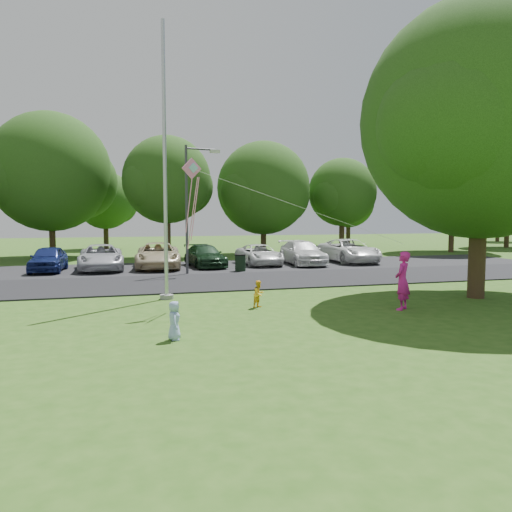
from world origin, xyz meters
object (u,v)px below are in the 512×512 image
object	(u,v)px
street_lamp	(191,198)
trash_can	(240,263)
child_blue	(174,321)
kite	(196,182)
child_yellow	(259,294)
big_tree	(481,125)
woman	(402,281)
flagpole	(165,185)

from	to	relation	value
street_lamp	trash_can	xyz separation A→B (m)	(2.68, 0.39, -3.50)
street_lamp	child_blue	xyz separation A→B (m)	(-2.50, -13.50, -3.51)
street_lamp	kite	world-z (taller)	street_lamp
trash_can	child_yellow	distance (m)	10.46
trash_can	kite	world-z (taller)	kite
big_tree	child_yellow	size ratio (longest dim) A/B	11.97
trash_can	woman	distance (m)	12.19
big_tree	kite	xyz separation A→B (m)	(-10.31, 0.66, -2.23)
flagpole	kite	size ratio (longest dim) A/B	1.45
trash_can	flagpole	bearing A→B (deg)	-121.68
big_tree	kite	size ratio (longest dim) A/B	1.59
trash_can	big_tree	world-z (taller)	big_tree
big_tree	child_blue	xyz separation A→B (m)	(-11.51, -3.21, -5.87)
flagpole	kite	bearing A→B (deg)	-71.93
big_tree	woman	xyz separation A→B (m)	(-3.89, -1.26, -5.40)
street_lamp	trash_can	world-z (taller)	street_lamp
flagpole	kite	xyz separation A→B (m)	(0.76, -2.33, -0.03)
child_blue	kite	size ratio (longest dim) A/B	0.14
flagpole	trash_can	xyz separation A→B (m)	(4.74, 7.69, -3.68)
child_yellow	woman	bearing A→B (deg)	-54.43
woman	flagpole	bearing A→B (deg)	-71.69
trash_can	big_tree	xyz separation A→B (m)	(6.32, -10.67, 5.87)
flagpole	child_yellow	bearing A→B (deg)	-42.80
flagpole	big_tree	world-z (taller)	big_tree
trash_can	big_tree	distance (m)	13.73
street_lamp	woman	xyz separation A→B (m)	(5.12, -11.54, -3.04)
trash_can	child_blue	world-z (taller)	child_blue
flagpole	child_blue	bearing A→B (deg)	-94.09
street_lamp	trash_can	distance (m)	4.43
street_lamp	child_yellow	world-z (taller)	street_lamp
woman	trash_can	bearing A→B (deg)	-119.57
child_yellow	child_blue	distance (m)	4.85
trash_can	kite	bearing A→B (deg)	-111.70
flagpole	child_blue	distance (m)	7.22
trash_can	big_tree	size ratio (longest dim) A/B	0.09
flagpole	street_lamp	bearing A→B (deg)	74.24
big_tree	street_lamp	bearing A→B (deg)	131.20
trash_can	child_blue	xyz separation A→B (m)	(-5.19, -13.88, -0.00)
child_blue	child_yellow	bearing A→B (deg)	-36.20
big_tree	woman	bearing A→B (deg)	-162.09
trash_can	kite	xyz separation A→B (m)	(-3.98, -10.01, 3.65)
big_tree	trash_can	bearing A→B (deg)	120.65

